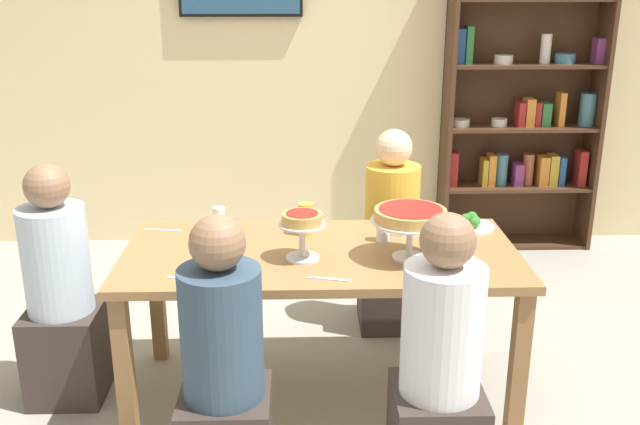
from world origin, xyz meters
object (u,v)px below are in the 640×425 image
at_px(dining_table, 321,269).
at_px(diner_head_west, 61,302).
at_px(diner_far_right, 391,245).
at_px(cutlery_fork_near, 329,279).
at_px(diner_near_left, 224,384).
at_px(personal_pizza_stand, 302,225).
at_px(cutlery_knife_near, 189,278).
at_px(beer_glass_amber_tall, 305,219).
at_px(salad_plate_near_diner, 471,223).
at_px(salad_plate_far_diner, 405,226).
at_px(diner_near_right, 439,380).
at_px(deep_dish_pizza_stand, 410,218).
at_px(cutlery_fork_far, 163,230).
at_px(water_glass_clear_near, 383,230).
at_px(bookshelf, 523,98).
at_px(water_glass_clear_far, 219,218).

xyz_separation_m(dining_table, diner_head_west, (-1.20, 0.02, -0.16)).
distance_m(diner_far_right, cutlery_fork_near, 1.13).
xyz_separation_m(dining_table, diner_far_right, (0.41, 0.71, -0.16)).
height_order(diner_near_left, personal_pizza_stand, diner_near_left).
height_order(cutlery_fork_near, cutlery_knife_near, same).
bearing_deg(diner_far_right, beer_glass_amber_tall, -44.50).
xyz_separation_m(salad_plate_near_diner, salad_plate_far_diner, (-0.33, -0.02, -0.01)).
bearing_deg(salad_plate_far_diner, dining_table, -146.98).
bearing_deg(diner_head_west, beer_glass_amber_tall, 9.84).
bearing_deg(salad_plate_near_diner, diner_head_west, -172.11).
bearing_deg(salad_plate_far_diner, cutlery_knife_near, -149.84).
bearing_deg(cutlery_knife_near, salad_plate_far_diner, 33.66).
xyz_separation_m(diner_head_west, beer_glass_amber_tall, (1.14, 0.20, 0.33)).
bearing_deg(diner_far_right, cutlery_knife_near, -44.02).
bearing_deg(beer_glass_amber_tall, diner_near_right, -61.96).
height_order(salad_plate_far_diner, cutlery_fork_near, salad_plate_far_diner).
xyz_separation_m(diner_near_right, cutlery_fork_near, (-0.40, 0.38, 0.25)).
relative_size(dining_table, diner_head_west, 1.56).
bearing_deg(cutlery_fork_near, deep_dish_pizza_stand, 46.02).
bearing_deg(cutlery_fork_far, personal_pizza_stand, 158.77).
bearing_deg(cutlery_knife_near, dining_table, 31.36).
bearing_deg(cutlery_knife_near, beer_glass_amber_tall, 49.94).
distance_m(diner_near_left, salad_plate_near_diner, 1.53).
bearing_deg(diner_far_right, dining_table, -30.32).
bearing_deg(cutlery_fork_far, diner_near_right, 148.45).
height_order(salad_plate_near_diner, cutlery_fork_far, salad_plate_near_diner).
bearing_deg(water_glass_clear_near, diner_head_west, -176.16).
height_order(diner_far_right, water_glass_clear_near, diner_far_right).
height_order(dining_table, salad_plate_far_diner, salad_plate_far_diner).
xyz_separation_m(dining_table, deep_dish_pizza_stand, (0.39, -0.10, 0.28)).
relative_size(diner_far_right, personal_pizza_stand, 5.33).
xyz_separation_m(diner_far_right, salad_plate_far_diner, (0.01, -0.43, 0.27)).
height_order(diner_far_right, salad_plate_near_diner, diner_far_right).
bearing_deg(water_glass_clear_near, bookshelf, 57.46).
xyz_separation_m(personal_pizza_stand, cutlery_knife_near, (-0.47, -0.20, -0.16)).
relative_size(deep_dish_pizza_stand, salad_plate_far_diner, 1.56).
distance_m(diner_head_west, salad_plate_far_diner, 1.67).
bearing_deg(salad_plate_far_diner, water_glass_clear_near, -129.71).
height_order(diner_head_west, salad_plate_far_diner, diner_head_west).
bearing_deg(bookshelf, personal_pizza_stand, -126.92).
bearing_deg(dining_table, diner_near_left, -118.38).
xyz_separation_m(diner_near_left, cutlery_fork_near, (0.40, 0.38, 0.25)).
bearing_deg(bookshelf, diner_far_right, -129.81).
distance_m(diner_far_right, cutlery_fork_far, 1.28).
distance_m(bookshelf, diner_near_left, 3.36).
relative_size(diner_far_right, water_glass_clear_far, 10.50).
bearing_deg(deep_dish_pizza_stand, beer_glass_amber_tall, 144.66).
bearing_deg(personal_pizza_stand, diner_near_right, -50.03).
bearing_deg(salad_plate_far_diner, cutlery_fork_near, -123.42).
bearing_deg(salad_plate_far_diner, salad_plate_near_diner, 3.31).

